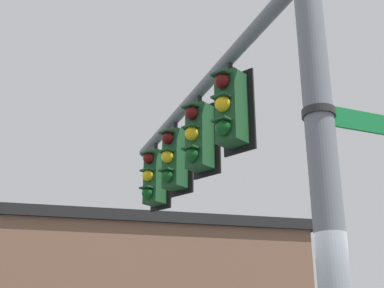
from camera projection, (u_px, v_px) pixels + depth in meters
signal_pole at (325, 178)px, 5.11m from camera, size 0.30×0.30×6.06m
mast_arm at (199, 91)px, 8.69m from camera, size 5.69×2.99×0.20m
traffic_light_nearest_pole at (230, 108)px, 7.38m from camera, size 0.54×0.49×1.31m
traffic_light_mid_inner at (199, 136)px, 8.38m from camera, size 0.54×0.49×1.31m
traffic_light_mid_outer at (174, 159)px, 9.37m from camera, size 0.54×0.49×1.31m
traffic_light_arm_end at (154, 177)px, 10.37m from camera, size 0.54×0.49×1.31m
street_name_sign at (340, 117)px, 5.44m from camera, size 0.67×1.14×0.22m
tree_by_storefront at (4, 267)px, 14.77m from camera, size 3.18×3.18×5.24m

